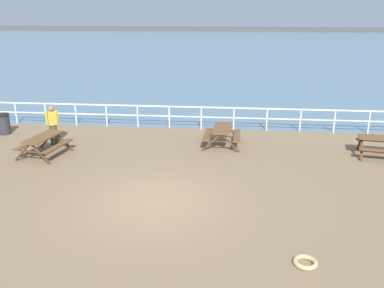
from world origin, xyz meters
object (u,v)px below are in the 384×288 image
object	(u,v)px
picnic_table_near_right	(222,132)
visitor	(52,123)
picnic_table_mid_centre	(43,141)
litter_bin	(4,124)
picnic_table_near_left	(383,142)

from	to	relation	value
picnic_table_near_right	visitor	xyz separation A→B (m)	(-7.03, -0.58, 0.36)
picnic_table_mid_centre	visitor	xyz separation A→B (m)	(-0.19, 1.35, 0.36)
picnic_table_near_right	litter_bin	size ratio (longest dim) A/B	1.94
picnic_table_near_left	picnic_table_near_right	xyz separation A→B (m)	(-6.18, 0.77, 0.00)
picnic_table_near_left	visitor	world-z (taller)	visitor
visitor	litter_bin	xyz separation A→B (m)	(-2.87, 1.19, -0.47)
picnic_table_near_left	picnic_table_mid_centre	world-z (taller)	same
picnic_table_mid_centre	litter_bin	world-z (taller)	litter_bin
litter_bin	picnic_table_mid_centre	bearing A→B (deg)	-39.64
visitor	litter_bin	distance (m)	3.15
picnic_table_near_left	visitor	size ratio (longest dim) A/B	1.23
picnic_table_mid_centre	visitor	distance (m)	1.41
litter_bin	picnic_table_near_left	bearing A→B (deg)	-4.91
picnic_table_mid_centre	visitor	size ratio (longest dim) A/B	1.22
litter_bin	picnic_table_near_right	bearing A→B (deg)	-3.52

